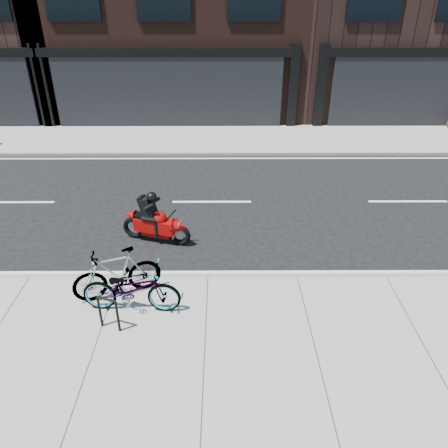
{
  "coord_description": "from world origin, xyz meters",
  "views": [
    {
      "loc": [
        0.32,
        -9.91,
        5.99
      ],
      "look_at": [
        0.36,
        -0.95,
        0.9
      ],
      "focal_mm": 35.0,
      "sensor_mm": 36.0,
      "label": 1
    }
  ],
  "objects_px": {
    "bike_rack": "(108,311)",
    "bicycle_front": "(131,289)",
    "motorcycle": "(158,222)",
    "bicycle_rear": "(117,273)"
  },
  "relations": [
    {
      "from": "bicycle_front",
      "to": "bike_rack",
      "type": "bearing_deg",
      "value": 151.58
    },
    {
      "from": "bike_rack",
      "to": "bicycle_rear",
      "type": "distance_m",
      "value": 1.03
    },
    {
      "from": "bicycle_rear",
      "to": "motorcycle",
      "type": "relative_size",
      "value": 1.0
    },
    {
      "from": "motorcycle",
      "to": "bicycle_front",
      "type": "bearing_deg",
      "value": -76.66
    },
    {
      "from": "bike_rack",
      "to": "bicycle_front",
      "type": "relative_size",
      "value": 0.37
    },
    {
      "from": "bike_rack",
      "to": "bicycle_front",
      "type": "distance_m",
      "value": 0.65
    },
    {
      "from": "bicycle_front",
      "to": "bicycle_rear",
      "type": "distance_m",
      "value": 0.6
    },
    {
      "from": "bike_rack",
      "to": "motorcycle",
      "type": "xyz_separation_m",
      "value": [
        0.51,
        3.36,
        0.01
      ]
    },
    {
      "from": "bicycle_rear",
      "to": "motorcycle",
      "type": "xyz_separation_m",
      "value": [
        0.55,
        2.34,
        -0.11
      ]
    },
    {
      "from": "bicycle_rear",
      "to": "bike_rack",
      "type": "bearing_deg",
      "value": -18.88
    }
  ]
}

